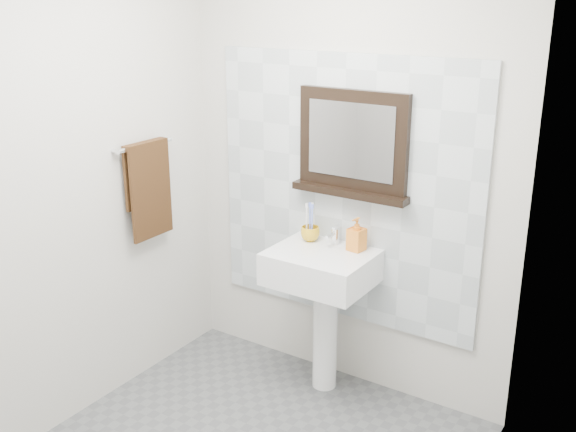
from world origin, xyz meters
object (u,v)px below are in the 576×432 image
object	(u,v)px
pedestal_sink	(322,282)
soap_dispenser	(357,234)
toothbrush_cup	(310,234)
hand_towel	(148,182)
framed_mirror	(353,146)

from	to	relation	value
pedestal_sink	soap_dispenser	bearing A→B (deg)	38.28
toothbrush_cup	hand_towel	bearing A→B (deg)	-150.64
pedestal_sink	soap_dispenser	size ratio (longest dim) A/B	5.19
pedestal_sink	hand_towel	xyz separation A→B (m)	(-0.94, -0.34, 0.51)
soap_dispenser	framed_mirror	size ratio (longest dim) A/B	0.27
framed_mirror	hand_towel	bearing A→B (deg)	-152.21
soap_dispenser	framed_mirror	world-z (taller)	framed_mirror
pedestal_sink	hand_towel	world-z (taller)	hand_towel
toothbrush_cup	soap_dispenser	size ratio (longest dim) A/B	0.58
soap_dispenser	hand_towel	bearing A→B (deg)	-148.48
pedestal_sink	toothbrush_cup	world-z (taller)	pedestal_sink
framed_mirror	hand_towel	size ratio (longest dim) A/B	1.23
pedestal_sink	hand_towel	bearing A→B (deg)	-159.90
soap_dispenser	hand_towel	size ratio (longest dim) A/B	0.34
soap_dispenser	hand_towel	distance (m)	1.20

